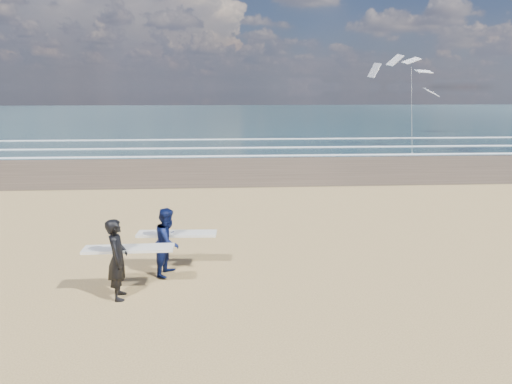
{
  "coord_description": "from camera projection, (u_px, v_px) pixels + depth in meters",
  "views": [
    {
      "loc": [
        1.51,
        -10.76,
        5.02
      ],
      "look_at": [
        2.58,
        6.0,
        1.15
      ],
      "focal_mm": 32.0,
      "sensor_mm": 36.0,
      "label": 1
    }
  ],
  "objects": [
    {
      "name": "kite_1",
      "position": [
        412.0,
        90.0,
        36.82
      ],
      "size": [
        6.27,
        4.79,
        8.39
      ],
      "color": "slate",
      "rests_on": "ground"
    },
    {
      "name": "ocean",
      "position": [
        328.0,
        115.0,
        82.76
      ],
      "size": [
        220.0,
        100.0,
        0.02
      ],
      "primitive_type": "cube",
      "color": "#1B363D",
      "rests_on": "ground"
    },
    {
      "name": "surfer_near",
      "position": [
        119.0,
        258.0,
        10.96
      ],
      "size": [
        2.21,
        1.02,
        2.0
      ],
      "color": "black",
      "rests_on": "ground"
    },
    {
      "name": "surfer_far",
      "position": [
        169.0,
        241.0,
        12.4
      ],
      "size": [
        2.22,
        1.2,
        1.87
      ],
      "color": "#0B1542",
      "rests_on": "ground"
    },
    {
      "name": "wet_sand_strip",
      "position": [
        506.0,
        165.0,
        30.25
      ],
      "size": [
        220.0,
        12.0,
        0.01
      ],
      "primitive_type": "cube",
      "color": "#4F3C2A",
      "rests_on": "ground"
    },
    {
      "name": "foam_breakers",
      "position": [
        437.0,
        145.0,
        40.06
      ],
      "size": [
        220.0,
        11.7,
        0.05
      ],
      "color": "white",
      "rests_on": "ground"
    }
  ]
}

